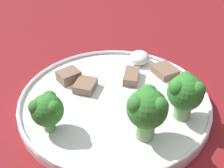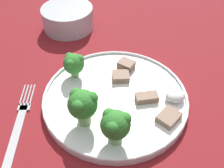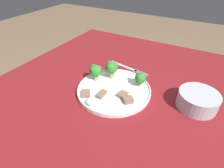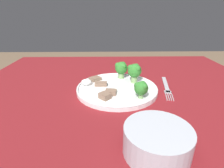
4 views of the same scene
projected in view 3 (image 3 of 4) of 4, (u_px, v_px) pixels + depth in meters
name	position (u px, v px, depth m)	size (l,w,h in m)	color
table	(118.00, 110.00, 0.75)	(1.13, 1.03, 0.75)	maroon
dinner_plate	(114.00, 90.00, 0.69)	(0.29, 0.29, 0.02)	white
fork	(128.00, 68.00, 0.83)	(0.06, 0.21, 0.00)	#B2B2B7
cream_bowl	(198.00, 100.00, 0.61)	(0.14, 0.14, 0.06)	#B7BCC6
broccoli_floret_near_rim_left	(111.00, 68.00, 0.72)	(0.05, 0.05, 0.07)	#7FA866
broccoli_floret_center_left	(95.00, 71.00, 0.71)	(0.05, 0.05, 0.07)	#7FA866
broccoli_floret_back_left	(140.00, 78.00, 0.68)	(0.04, 0.04, 0.06)	#7FA866
meat_slice_front_slice	(102.00, 94.00, 0.65)	(0.04, 0.02, 0.01)	#846651
meat_slice_middle_slice	(86.00, 93.00, 0.65)	(0.05, 0.05, 0.01)	#846651
meat_slice_rear_slice	(123.00, 95.00, 0.64)	(0.04, 0.04, 0.01)	#846651
meat_slice_edge_slice	(128.00, 100.00, 0.62)	(0.04, 0.04, 0.02)	#846651
sauce_dollop	(91.00, 101.00, 0.61)	(0.04, 0.04, 0.02)	white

